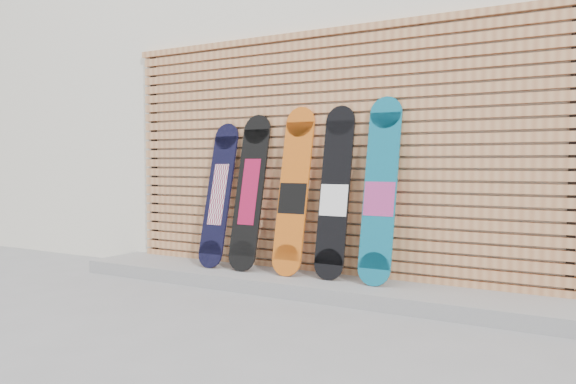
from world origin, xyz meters
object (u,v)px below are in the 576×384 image
Objects in this scene: snowboard_3 at (335,193)px; snowboard_0 at (219,194)px; snowboard_1 at (250,192)px; snowboard_4 at (380,191)px; snowboard_2 at (294,191)px.

snowboard_0 is at bearing -178.71° from snowboard_3.
snowboard_3 is at bearing 1.50° from snowboard_1.
snowboard_3 is 0.42m from snowboard_4.
snowboard_3 is (0.86, 0.02, 0.01)m from snowboard_1.
snowboard_4 reaches higher than snowboard_2.
snowboard_1 is 0.97× the size of snowboard_3.
snowboard_1 is at bearing -179.60° from snowboard_4.
snowboard_2 is at bearing 0.68° from snowboard_0.
snowboard_1 is 0.46m from snowboard_2.
snowboard_2 is at bearing -177.44° from snowboard_3.
snowboard_0 is 1.21m from snowboard_3.
snowboard_4 is at bearing 0.40° from snowboard_1.
snowboard_1 is at bearing 0.80° from snowboard_0.
snowboard_2 is 0.39m from snowboard_3.
snowboard_2 is 1.01× the size of snowboard_3.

